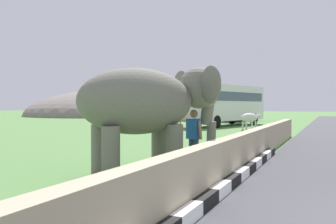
{
  "coord_description": "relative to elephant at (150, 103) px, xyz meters",
  "views": [
    {
      "loc": [
        -5.84,
        1.3,
        1.77
      ],
      "look_at": [
        2.91,
        5.24,
        1.6
      ],
      "focal_mm": 38.88,
      "sensor_mm": 36.0,
      "label": 1
    }
  ],
  "objects": [
    {
      "name": "striped_curb",
      "position": [
        -2.94,
        -2.35,
        -1.72
      ],
      "size": [
        16.2,
        0.2,
        0.24
      ],
      "color": "white",
      "rests_on": "ground_plane"
    },
    {
      "name": "barrier_parapet",
      "position": [
        -0.59,
        -2.05,
        -1.34
      ],
      "size": [
        28.0,
        0.36,
        1.0
      ],
      "primitive_type": "cube",
      "color": "tan",
      "rests_on": "ground_plane"
    },
    {
      "name": "elephant",
      "position": [
        0.0,
        0.0,
        0.0
      ],
      "size": [
        3.92,
        3.71,
        2.84
      ],
      "color": "slate",
      "rests_on": "ground_plane"
    },
    {
      "name": "person_handler",
      "position": [
        1.29,
        -0.74,
        -0.92
      ],
      "size": [
        0.4,
        0.63,
        1.66
      ],
      "color": "navy",
      "rests_on": "ground_plane"
    },
    {
      "name": "bus_white",
      "position": [
        22.59,
        4.2,
        0.24
      ],
      "size": [
        10.24,
        5.16,
        3.5
      ],
      "color": "silver",
      "rests_on": "ground_plane"
    },
    {
      "name": "bus_teal",
      "position": [
        33.86,
        5.4,
        0.24
      ],
      "size": [
        8.85,
        2.72,
        3.5
      ],
      "color": "teal",
      "rests_on": "ground_plane"
    },
    {
      "name": "cow_near",
      "position": [
        16.48,
        5.65,
        -0.97
      ],
      "size": [
        0.87,
        1.93,
        1.23
      ],
      "color": "tan",
      "rests_on": "ground_plane"
    },
    {
      "name": "cow_mid",
      "position": [
        17.96,
        1.08,
        -0.97
      ],
      "size": [
        1.79,
        1.42,
        1.23
      ],
      "color": "beige",
      "rests_on": "ground_plane"
    },
    {
      "name": "hill_east",
      "position": [
        52.41,
        31.52,
        -1.84
      ],
      "size": [
        42.01,
        33.61,
        9.94
      ],
      "color": "slate",
      "rests_on": "ground_plane"
    }
  ]
}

